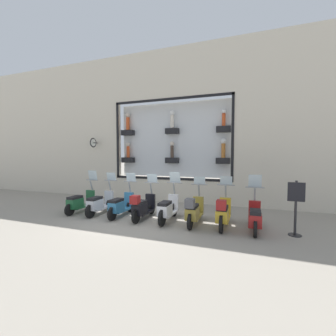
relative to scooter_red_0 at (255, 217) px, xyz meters
The scene contains 11 objects.
ground_plane 3.91m from the scooter_red_0, 93.12° to the left, with size 120.00×120.00×0.00m, color gray.
building_facade 6.17m from the scooter_red_0, 48.87° to the left, with size 1.17×36.00×7.52m.
scooter_red_0 is the anchor object (origin of this frame).
scooter_yellow_1 0.95m from the scooter_red_0, 93.23° to the left, with size 1.81×0.61×1.59m.
scooter_olive_2 1.90m from the scooter_red_0, 91.84° to the left, with size 1.80×0.61×1.54m.
scooter_white_3 2.85m from the scooter_red_0, 89.86° to the left, with size 1.81×0.60×1.69m.
scooter_black_4 3.80m from the scooter_red_0, 90.98° to the left, with size 1.80×0.61×1.58m.
scooter_teal_5 4.75m from the scooter_red_0, 90.01° to the left, with size 1.80×0.60×1.60m.
scooter_silver_6 5.70m from the scooter_red_0, 90.00° to the left, with size 1.80×0.61×1.59m.
scooter_green_7 6.65m from the scooter_red_0, 90.01° to the left, with size 1.79×0.61×1.65m.
shop_sign_post 1.17m from the scooter_red_0, 91.42° to the right, with size 0.36×0.45×1.60m.
Camera 1 is at (-7.07, -3.67, 2.34)m, focal length 24.00 mm.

